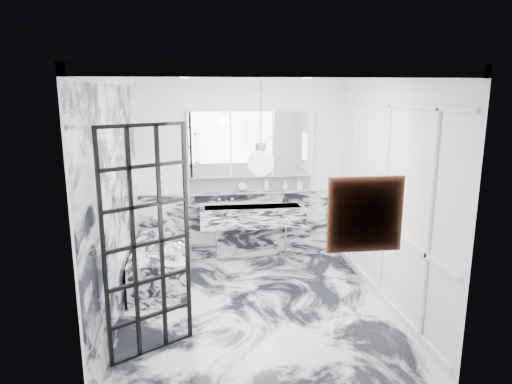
{
  "coord_description": "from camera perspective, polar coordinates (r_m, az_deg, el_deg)",
  "views": [
    {
      "loc": [
        -0.66,
        -5.15,
        2.6
      ],
      "look_at": [
        0.07,
        0.5,
        1.34
      ],
      "focal_mm": 32.0,
      "sensor_mm": 36.0,
      "label": 1
    }
  ],
  "objects": [
    {
      "name": "wall_left",
      "position": [
        5.37,
        -17.23,
        -1.02
      ],
      "size": [
        0.0,
        3.6,
        3.6
      ],
      "primitive_type": "plane",
      "rotation": [
        1.57,
        0.0,
        1.57
      ],
      "color": "white",
      "rests_on": "floor"
    },
    {
      "name": "trough_sink",
      "position": [
        7.01,
        -0.44,
        -3.02
      ],
      "size": [
        1.6,
        0.45,
        0.3
      ],
      "primitive_type": "cube",
      "color": "silver",
      "rests_on": "wall_back"
    },
    {
      "name": "marble_clad_left",
      "position": [
        5.38,
        -17.04,
        -1.64
      ],
      "size": [
        0.02,
        3.56,
        2.68
      ],
      "primitive_type": "cube",
      "color": "silver",
      "rests_on": "floor"
    },
    {
      "name": "marble_clad_back",
      "position": [
        7.26,
        -1.82,
        -4.16
      ],
      "size": [
        3.18,
        0.05,
        1.05
      ],
      "primitive_type": "cube",
      "color": "silver",
      "rests_on": "floor"
    },
    {
      "name": "pendant_light",
      "position": [
        4.07,
        0.6,
        3.71
      ],
      "size": [
        0.24,
        0.24,
        0.24
      ],
      "primitive_type": "sphere",
      "color": "white",
      "rests_on": "ceiling"
    },
    {
      "name": "soap_bottle_b",
      "position": [
        7.18,
        5.42,
        0.97
      ],
      "size": [
        0.08,
        0.09,
        0.18
      ],
      "primitive_type": "imported",
      "rotation": [
        0.0,
        0.0,
        0.06
      ],
      "color": "#4C4C51",
      "rests_on": "ledge"
    },
    {
      "name": "ceiling",
      "position": [
        5.2,
        -0.05,
        14.66
      ],
      "size": [
        3.6,
        3.6,
        0.0
      ],
      "primitive_type": "plane",
      "rotation": [
        3.14,
        0.0,
        0.0
      ],
      "color": "white",
      "rests_on": "wall_back"
    },
    {
      "name": "wall_right",
      "position": [
        5.75,
        15.97,
        -0.08
      ],
      "size": [
        0.0,
        3.6,
        3.6
      ],
      "primitive_type": "plane",
      "rotation": [
        1.57,
        0.0,
        -1.57
      ],
      "color": "white",
      "rests_on": "floor"
    },
    {
      "name": "sconce_right",
      "position": [
        7.02,
        6.16,
        5.68
      ],
      "size": [
        0.07,
        0.07,
        0.4
      ],
      "primitive_type": "cylinder",
      "color": "white",
      "rests_on": "mirror_cabinet"
    },
    {
      "name": "wall_front",
      "position": [
        3.62,
        3.58,
        -6.93
      ],
      "size": [
        3.6,
        0.0,
        3.6
      ],
      "primitive_type": "plane",
      "rotation": [
        -1.57,
        0.0,
        0.0
      ],
      "color": "white",
      "rests_on": "floor"
    },
    {
      "name": "ledge",
      "position": [
        7.09,
        -0.6,
        -0.02
      ],
      "size": [
        1.9,
        0.14,
        0.04
      ],
      "primitive_type": "cube",
      "color": "silver",
      "rests_on": "wall_back"
    },
    {
      "name": "flower_vase",
      "position": [
        5.75,
        -9.68,
        -7.96
      ],
      "size": [
        0.08,
        0.08,
        0.12
      ],
      "primitive_type": "cylinder",
      "color": "silver",
      "rests_on": "bathtub"
    },
    {
      "name": "face_pot",
      "position": [
        7.04,
        -1.72,
        0.69
      ],
      "size": [
        0.14,
        0.14,
        0.14
      ],
      "primitive_type": "sphere",
      "color": "white",
      "rests_on": "ledge"
    },
    {
      "name": "sconce_left",
      "position": [
        6.83,
        -7.41,
        5.46
      ],
      "size": [
        0.07,
        0.07,
        0.4
      ],
      "primitive_type": "cylinder",
      "color": "white",
      "rests_on": "mirror_cabinet"
    },
    {
      "name": "soap_bottle_c",
      "position": [
        7.14,
        3.66,
        0.81
      ],
      "size": [
        0.12,
        0.12,
        0.15
      ],
      "primitive_type": "imported",
      "rotation": [
        0.0,
        0.0,
        0.05
      ],
      "color": "silver",
      "rests_on": "ledge"
    },
    {
      "name": "subway_tile",
      "position": [
        7.12,
        -0.66,
        1.15
      ],
      "size": [
        1.9,
        0.03,
        0.23
      ],
      "primitive_type": "cube",
      "color": "white",
      "rests_on": "wall_back"
    },
    {
      "name": "crittall_door",
      "position": [
        4.6,
        -13.38,
        -6.29
      ],
      "size": [
        0.77,
        0.5,
        2.3
      ],
      "primitive_type": null,
      "rotation": [
        0.0,
        0.0,
        0.56
      ],
      "color": "black",
      "rests_on": "floor"
    },
    {
      "name": "amber_bottle",
      "position": [
        7.14,
        3.4,
        0.62
      ],
      "size": [
        0.04,
        0.04,
        0.1
      ],
      "primitive_type": "cylinder",
      "color": "#8C5919",
      "rests_on": "ledge"
    },
    {
      "name": "bathtub",
      "position": [
        6.5,
        -11.53,
        -8.77
      ],
      "size": [
        0.75,
        1.65,
        0.55
      ],
      "primitive_type": "cube",
      "color": "silver",
      "rests_on": "floor"
    },
    {
      "name": "soap_bottle_a",
      "position": [
        7.08,
        1.32,
        1.0
      ],
      "size": [
        0.09,
        0.09,
        0.21
      ],
      "primitive_type": "imported",
      "rotation": [
        0.0,
        0.0,
        0.09
      ],
      "color": "#8C5919",
      "rests_on": "ledge"
    },
    {
      "name": "panel_molding",
      "position": [
        5.76,
        15.73,
        -1.06
      ],
      "size": [
        0.03,
        3.4,
        2.3
      ],
      "primitive_type": "cube",
      "color": "white",
      "rests_on": "floor"
    },
    {
      "name": "wall_back",
      "position": [
        7.08,
        -1.89,
        2.69
      ],
      "size": [
        3.6,
        0.0,
        3.6
      ],
      "primitive_type": "plane",
      "rotation": [
        1.57,
        0.0,
        0.0
      ],
      "color": "white",
      "rests_on": "floor"
    },
    {
      "name": "artwork",
      "position": [
        3.76,
        13.47,
        -2.73
      ],
      "size": [
        0.52,
        0.05,
        0.52
      ],
      "primitive_type": "cube",
      "color": "#D94F16",
      "rests_on": "wall_front"
    },
    {
      "name": "floor",
      "position": [
        5.81,
        -0.05,
        -14.14
      ],
      "size": [
        3.6,
        3.6,
        0.0
      ],
      "primitive_type": "plane",
      "color": "silver",
      "rests_on": "ground"
    },
    {
      "name": "mirror_cabinet",
      "position": [
        6.97,
        -0.62,
        6.02
      ],
      "size": [
        1.9,
        0.16,
        1.0
      ],
      "primitive_type": "cube",
      "color": "white",
      "rests_on": "wall_back"
    }
  ]
}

